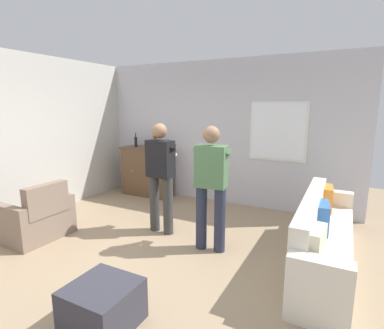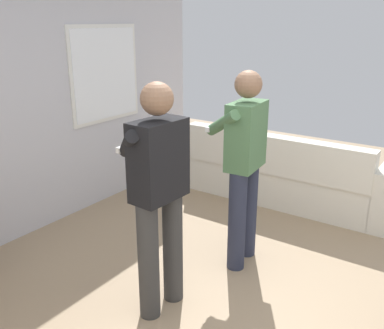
% 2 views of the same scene
% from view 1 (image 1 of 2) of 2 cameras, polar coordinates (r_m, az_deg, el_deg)
% --- Properties ---
extents(ground, '(10.40, 10.40, 0.00)m').
position_cam_1_polar(ground, '(4.12, -9.08, -16.94)').
color(ground, '#9E8466').
extents(wall_back_with_window, '(5.20, 0.15, 2.80)m').
position_cam_1_polar(wall_back_with_window, '(5.99, 6.08, 6.03)').
color(wall_back_with_window, silver).
rests_on(wall_back_with_window, ground).
extents(wall_side_left, '(0.12, 5.20, 2.80)m').
position_cam_1_polar(wall_side_left, '(5.69, -31.74, 4.14)').
color(wall_side_left, beige).
rests_on(wall_side_left, ground).
extents(couch, '(0.57, 2.53, 0.84)m').
position_cam_1_polar(couch, '(4.10, 23.67, -12.72)').
color(couch, silver).
rests_on(couch, ground).
extents(armchair, '(0.66, 0.89, 0.85)m').
position_cam_1_polar(armchair, '(5.01, -27.21, -9.28)').
color(armchair, '#7F6B5B').
rests_on(armchair, ground).
extents(sideboard_cabinet, '(1.13, 0.49, 1.05)m').
position_cam_1_polar(sideboard_cabinet, '(6.58, -8.51, -1.28)').
color(sideboard_cabinet, brown).
rests_on(sideboard_cabinet, ground).
extents(bottle_wine_green, '(0.08, 0.08, 0.33)m').
position_cam_1_polar(bottle_wine_green, '(6.39, -7.09, 4.36)').
color(bottle_wine_green, '#593314').
rests_on(bottle_wine_green, sideboard_cabinet).
extents(bottle_liquor_amber, '(0.06, 0.06, 0.31)m').
position_cam_1_polar(bottle_liquor_amber, '(6.61, -10.65, 4.30)').
color(bottle_liquor_amber, black).
rests_on(bottle_liquor_amber, sideboard_cabinet).
extents(ottoman, '(0.57, 0.57, 0.39)m').
position_cam_1_polar(ottoman, '(3.03, -16.64, -24.33)').
color(ottoman, '#33333D').
rests_on(ottoman, ground).
extents(person_standing_left, '(0.56, 0.49, 1.68)m').
position_cam_1_polar(person_standing_left, '(4.52, -5.93, -1.59)').
color(person_standing_left, '#383838').
rests_on(person_standing_left, ground).
extents(person_standing_right, '(0.56, 0.49, 1.68)m').
position_cam_1_polar(person_standing_right, '(3.94, 3.67, -3.46)').
color(person_standing_right, '#282D42').
rests_on(person_standing_right, ground).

